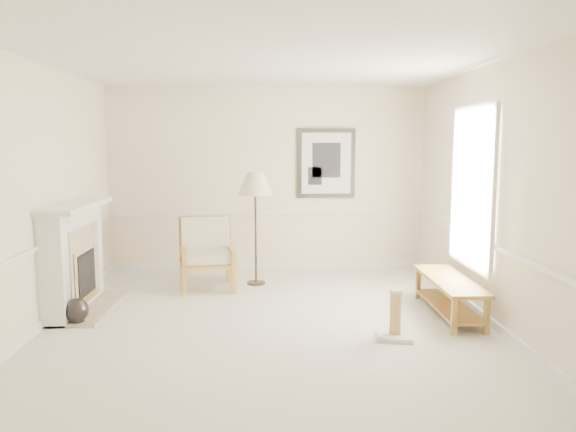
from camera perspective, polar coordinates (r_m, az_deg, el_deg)
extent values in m
plane|color=silver|center=(6.51, -2.09, -10.69)|extent=(5.50, 5.50, 0.00)
cube|color=beige|center=(8.95, -2.21, 3.77)|extent=(5.00, 0.04, 2.90)
cube|color=beige|center=(3.48, -2.03, -2.14)|extent=(5.00, 0.04, 2.90)
cube|color=beige|center=(6.69, -24.11, 1.85)|extent=(0.04, 5.50, 2.90)
cube|color=beige|center=(6.70, 19.76, 2.08)|extent=(0.04, 5.50, 2.90)
cube|color=white|center=(6.24, -2.23, 15.49)|extent=(5.00, 5.50, 0.04)
cube|color=white|center=(9.13, -2.16, -5.03)|extent=(4.95, 0.04, 0.10)
cube|color=white|center=(8.99, -2.19, 0.26)|extent=(4.95, 0.04, 0.05)
cube|color=white|center=(7.05, 18.27, 2.80)|extent=(0.03, 1.20, 1.80)
cube|color=white|center=(7.05, 18.19, 2.80)|extent=(0.05, 1.34, 1.94)
cube|color=black|center=(8.96, 3.90, 5.37)|extent=(0.92, 0.04, 1.10)
cube|color=white|center=(8.94, 3.91, 5.36)|extent=(0.78, 0.01, 0.96)
cube|color=black|center=(8.93, 3.92, 5.68)|extent=(0.45, 0.01, 0.55)
cube|color=white|center=(7.31, -21.01, -4.09)|extent=(0.28, 1.50, 1.25)
cube|color=white|center=(7.20, -20.88, 1.01)|extent=(0.46, 1.64, 0.06)
cube|color=#C6B28E|center=(7.28, -19.90, -4.69)|extent=(0.02, 1.05, 0.95)
cube|color=black|center=(7.31, -19.78, -5.69)|extent=(0.02, 0.62, 0.58)
cube|color=gold|center=(7.37, -19.65, -7.66)|extent=(0.01, 0.66, 0.05)
cube|color=#C6B28E|center=(7.41, -19.60, -8.74)|extent=(0.60, 1.50, 0.03)
sphere|color=black|center=(6.82, -20.72, -8.96)|extent=(0.28, 0.28, 0.28)
cylinder|color=black|center=(6.85, -20.67, -9.91)|extent=(0.18, 0.18, 0.08)
cylinder|color=black|center=(6.73, -20.86, -6.01)|extent=(0.05, 0.11, 0.43)
cylinder|color=black|center=(6.73, -20.85, -6.30)|extent=(0.06, 0.14, 0.36)
cylinder|color=black|center=(6.72, -20.88, -5.73)|extent=(0.03, 0.06, 0.51)
cube|color=#AE8338|center=(7.61, -10.44, -6.56)|extent=(0.07, 0.07, 0.40)
cube|color=#AE8338|center=(8.24, -10.63, -5.47)|extent=(0.07, 0.07, 0.40)
cube|color=#AE8338|center=(7.66, -5.53, -6.38)|extent=(0.07, 0.07, 0.40)
cube|color=#AE8338|center=(8.29, -6.09, -5.31)|extent=(0.07, 0.07, 0.40)
cube|color=#AE8338|center=(7.90, -8.20, -4.72)|extent=(0.86, 0.86, 0.05)
cube|color=#AE8338|center=(8.17, -8.43, -1.99)|extent=(0.76, 0.30, 0.58)
cube|color=#AE8338|center=(7.85, -10.60, -3.53)|extent=(0.20, 0.74, 0.05)
cube|color=#AE8338|center=(7.90, -5.86, -3.37)|extent=(0.20, 0.74, 0.05)
cube|color=white|center=(7.88, -8.21, -4.05)|extent=(0.78, 0.78, 0.13)
cube|color=white|center=(8.11, -8.40, -1.92)|extent=(0.70, 0.33, 0.52)
cylinder|color=black|center=(8.18, -3.25, -6.79)|extent=(0.26, 0.26, 0.03)
cylinder|color=black|center=(8.03, -3.29, -1.69)|extent=(0.03, 0.03, 1.45)
cone|color=beige|center=(7.95, -3.33, 3.32)|extent=(0.67, 0.67, 0.32)
cube|color=#AE8338|center=(6.92, 16.10, -6.29)|extent=(0.46, 1.54, 0.04)
cube|color=#AE8338|center=(7.00, 16.00, -8.74)|extent=(0.40, 1.43, 0.03)
cube|color=#AE8338|center=(6.28, 16.52, -9.80)|extent=(0.05, 0.05, 0.40)
cube|color=#AE8338|center=(6.40, 19.54, -9.60)|extent=(0.05, 0.05, 0.40)
cube|color=#AE8338|center=(7.57, 13.09, -6.71)|extent=(0.05, 0.05, 0.40)
cube|color=#AE8338|center=(7.67, 15.64, -6.61)|extent=(0.05, 0.05, 0.40)
cube|color=white|center=(6.10, 10.81, -11.86)|extent=(0.43, 0.43, 0.05)
cylinder|color=tan|center=(6.03, 10.87, -9.69)|extent=(0.12, 0.12, 0.44)
cylinder|color=white|center=(5.96, 10.92, -7.51)|extent=(0.14, 0.14, 0.04)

